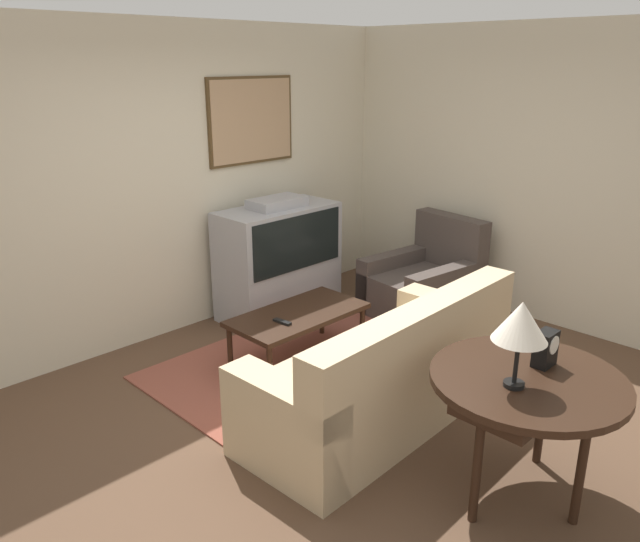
% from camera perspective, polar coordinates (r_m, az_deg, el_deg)
% --- Properties ---
extents(ground_plane, '(12.00, 12.00, 0.00)m').
position_cam_1_polar(ground_plane, '(4.48, 1.83, -13.24)').
color(ground_plane, brown).
extents(wall_back, '(12.00, 0.10, 2.70)m').
position_cam_1_polar(wall_back, '(5.57, -14.27, 7.72)').
color(wall_back, beige).
rests_on(wall_back, ground_plane).
extents(wall_right, '(0.06, 12.00, 2.70)m').
position_cam_1_polar(wall_right, '(6.08, 19.33, 8.08)').
color(wall_right, beige).
rests_on(wall_right, ground_plane).
extents(area_rug, '(2.28, 1.71, 0.01)m').
position_cam_1_polar(area_rug, '(5.14, -1.51, -8.61)').
color(area_rug, brown).
rests_on(area_rug, ground_plane).
extents(tv, '(1.19, 0.56, 1.15)m').
position_cam_1_polar(tv, '(6.02, -3.80, 1.06)').
color(tv, '#9E9EA3').
rests_on(tv, ground_plane).
extents(couch, '(2.07, 0.92, 0.91)m').
position_cam_1_polar(couch, '(4.32, 5.94, -9.61)').
color(couch, '#CCB289').
rests_on(couch, ground_plane).
extents(armchair, '(1.08, 0.92, 0.92)m').
position_cam_1_polar(armchair, '(6.18, 9.54, -1.18)').
color(armchair, '#473D38').
rests_on(armchair, ground_plane).
extents(coffee_table, '(1.13, 0.58, 0.44)m').
position_cam_1_polar(coffee_table, '(5.06, -2.00, -4.24)').
color(coffee_table, black).
rests_on(coffee_table, ground_plane).
extents(console_table, '(1.06, 1.06, 0.75)m').
position_cam_1_polar(console_table, '(3.62, 18.49, -10.11)').
color(console_table, black).
rests_on(console_table, ground_plane).
extents(table_lamp, '(0.28, 0.28, 0.48)m').
position_cam_1_polar(table_lamp, '(3.31, 17.88, -4.52)').
color(table_lamp, black).
rests_on(table_lamp, console_table).
extents(mantel_clock, '(0.14, 0.10, 0.21)m').
position_cam_1_polar(mantel_clock, '(3.69, 19.92, -6.68)').
color(mantel_clock, black).
rests_on(mantel_clock, console_table).
extents(remote, '(0.06, 0.16, 0.02)m').
position_cam_1_polar(remote, '(4.84, -3.48, -4.65)').
color(remote, black).
rests_on(remote, coffee_table).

